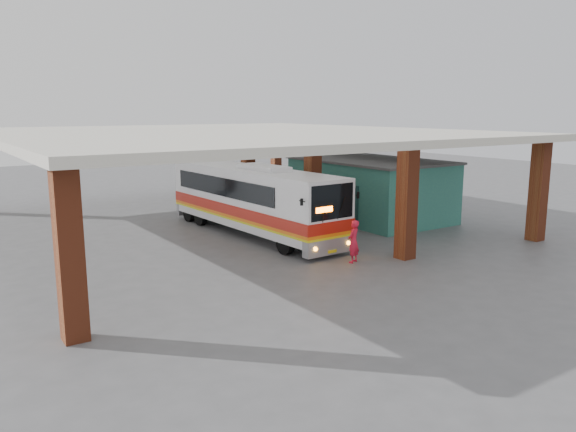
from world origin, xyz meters
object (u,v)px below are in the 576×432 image
(motorcycle, at_px, (330,219))
(red_chair, at_px, (316,211))
(pedestrian, at_px, (353,241))
(coach_bus, at_px, (253,200))

(motorcycle, height_order, red_chair, motorcycle)
(red_chair, bearing_deg, pedestrian, -108.60)
(red_chair, bearing_deg, coach_bus, -154.55)
(motorcycle, distance_m, pedestrian, 5.78)
(pedestrian, height_order, red_chair, pedestrian)
(motorcycle, bearing_deg, pedestrian, 155.26)
(coach_bus, distance_m, red_chair, 5.01)
(coach_bus, xyz_separation_m, pedestrian, (0.64, -6.29, -0.81))
(coach_bus, xyz_separation_m, red_chair, (4.65, 1.37, -1.23))
(motorcycle, distance_m, red_chair, 2.89)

